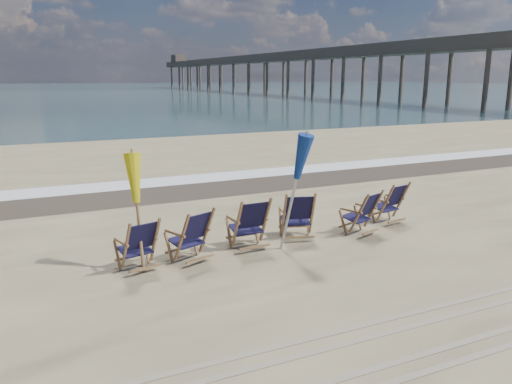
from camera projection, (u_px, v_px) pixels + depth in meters
ocean at (41, 90)px, 122.06m from camera, size 400.00×400.00×0.00m
surf_foam at (178, 180)px, 16.24m from camera, size 200.00×1.40×0.01m
wet_sand_strip at (192, 190)px, 14.91m from camera, size 200.00×2.60×0.00m
tire_tracks at (419, 339)px, 6.42m from camera, size 80.00×1.30×0.01m
beach_chair_0 at (155, 242)px, 8.72m from camera, size 0.78×0.84×0.97m
beach_chair_1 at (207, 232)px, 9.16m from camera, size 0.88×0.93×1.03m
beach_chair_2 at (266, 222)px, 9.73m from camera, size 0.70×0.79×1.07m
beach_chair_3 at (312, 215)px, 10.23m from camera, size 0.87×0.92×1.05m
beach_chair_4 at (374, 210)px, 10.73m from camera, size 0.84×0.88×0.99m
beach_chair_5 at (402, 201)px, 11.53m from camera, size 0.76×0.82×0.99m
umbrella_yellow at (137, 185)px, 8.40m from camera, size 0.30×0.30×2.05m
umbrella_blue at (293, 160)px, 9.22m from camera, size 0.30×0.30×2.34m
fishing_pier at (281, 68)px, 88.79m from camera, size 4.40×140.00×9.30m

